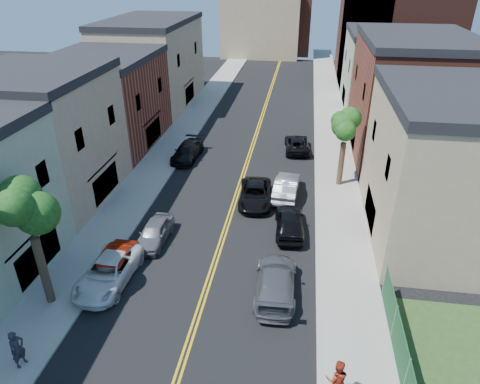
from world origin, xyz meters
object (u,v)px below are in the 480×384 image
at_px(black_suv_lane, 255,194).
at_px(pedestrian_left, 18,349).
at_px(grey_car_right, 276,282).
at_px(grey_car_left, 154,232).
at_px(pedestrian_right, 337,379).
at_px(dark_car_right_far, 297,144).
at_px(black_car_right, 290,222).
at_px(white_pickup, 108,272).
at_px(silver_car_right, 287,187).
at_px(red_sedan, 114,264).
at_px(black_car_left, 187,151).

bearing_deg(black_suv_lane, pedestrian_left, -121.70).
distance_m(grey_car_right, pedestrian_left, 12.60).
distance_m(grey_car_left, pedestrian_right, 14.68).
relative_size(dark_car_right_far, pedestrian_right, 2.46).
height_order(grey_car_right, black_car_right, black_car_right).
bearing_deg(white_pickup, dark_car_right_far, 67.03).
relative_size(silver_car_right, pedestrian_right, 2.49).
height_order(black_suv_lane, pedestrian_left, pedestrian_left).
relative_size(silver_car_right, pedestrian_left, 2.56).
bearing_deg(red_sedan, black_car_left, 89.97).
height_order(grey_car_left, black_car_right, black_car_right).
height_order(black_car_right, dark_car_right_far, black_car_right).
bearing_deg(black_suv_lane, black_car_right, -57.19).
height_order(black_car_right, silver_car_right, silver_car_right).
distance_m(black_car_left, black_car_right, 14.53).
bearing_deg(dark_car_right_far, black_car_left, 14.12).
relative_size(white_pickup, black_car_left, 1.04).
bearing_deg(dark_car_right_far, black_suv_lane, 70.27).
height_order(red_sedan, silver_car_right, silver_car_right).
relative_size(white_pickup, pedestrian_right, 2.67).
relative_size(grey_car_left, silver_car_right, 0.84).
xyz_separation_m(grey_car_right, dark_car_right_far, (0.52, 20.29, -0.10)).
distance_m(pedestrian_left, pedestrian_right, 13.70).
height_order(dark_car_right_far, pedestrian_right, pedestrian_right).
bearing_deg(pedestrian_right, black_suv_lane, -71.44).
height_order(pedestrian_left, pedestrian_right, pedestrian_right).
xyz_separation_m(black_car_right, pedestrian_right, (2.44, -12.17, 0.34)).
height_order(black_car_right, pedestrian_left, pedestrian_left).
bearing_deg(grey_car_right, red_sedan, -3.68).
height_order(silver_car_right, pedestrian_left, pedestrian_left).
bearing_deg(grey_car_right, black_suv_lane, -78.64).
xyz_separation_m(grey_car_left, black_car_right, (8.51, 2.39, 0.10)).
distance_m(grey_car_right, black_car_right, 6.16).
relative_size(white_pickup, pedestrian_left, 2.75).
distance_m(grey_car_left, black_car_right, 8.84).
bearing_deg(black_suv_lane, white_pickup, -128.50).
bearing_deg(black_car_left, silver_car_right, -28.41).
bearing_deg(silver_car_right, pedestrian_left, 61.99).
xyz_separation_m(red_sedan, black_car_left, (0.00, 16.57, 0.05)).
bearing_deg(white_pickup, black_car_right, 36.47).
bearing_deg(grey_car_right, black_car_right, -95.97).
bearing_deg(silver_car_right, dark_car_right_far, -89.74).
bearing_deg(black_car_right, grey_car_left, 11.09).
xyz_separation_m(black_car_right, black_suv_lane, (-2.72, 3.63, -0.09)).
relative_size(black_car_left, pedestrian_left, 2.63).
height_order(black_car_right, black_suv_lane, black_car_right).
distance_m(red_sedan, black_car_left, 16.57).
height_order(white_pickup, silver_car_right, silver_car_right).
distance_m(black_suv_lane, pedestrian_right, 16.63).
distance_m(black_car_left, pedestrian_left, 23.44).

